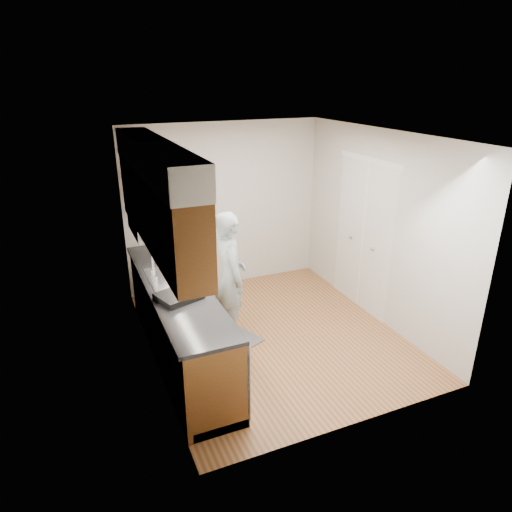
% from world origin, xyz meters
% --- Properties ---
extents(floor, '(3.50, 3.50, 0.00)m').
position_xyz_m(floor, '(0.00, 0.00, 0.00)').
color(floor, '#9E623C').
rests_on(floor, ground).
extents(ceiling, '(3.50, 3.50, 0.00)m').
position_xyz_m(ceiling, '(0.00, 0.00, 2.50)').
color(ceiling, white).
rests_on(ceiling, wall_left).
extents(wall_left, '(0.02, 3.50, 2.50)m').
position_xyz_m(wall_left, '(-1.50, 0.00, 1.25)').
color(wall_left, '#BAB8AF').
rests_on(wall_left, floor).
extents(wall_right, '(0.02, 3.50, 2.50)m').
position_xyz_m(wall_right, '(1.50, 0.00, 1.25)').
color(wall_right, '#BAB8AF').
rests_on(wall_right, floor).
extents(wall_back, '(3.00, 0.02, 2.50)m').
position_xyz_m(wall_back, '(0.00, 1.75, 1.25)').
color(wall_back, '#BAB8AF').
rests_on(wall_back, floor).
extents(counter, '(0.64, 2.80, 1.30)m').
position_xyz_m(counter, '(-1.20, -0.00, 0.49)').
color(counter, brown).
rests_on(counter, floor).
extents(upper_cabinets, '(0.47, 2.80, 1.21)m').
position_xyz_m(upper_cabinets, '(-1.33, 0.05, 1.95)').
color(upper_cabinets, brown).
rests_on(upper_cabinets, wall_left).
extents(closet_door, '(0.02, 1.22, 2.05)m').
position_xyz_m(closet_door, '(1.49, 0.30, 1.02)').
color(closet_door, white).
rests_on(closet_door, wall_right).
extents(floor_mat, '(0.70, 0.87, 0.01)m').
position_xyz_m(floor_mat, '(-0.50, 0.19, 0.01)').
color(floor_mat, '#57585A').
rests_on(floor_mat, floor).
extents(person, '(0.47, 0.68, 1.85)m').
position_xyz_m(person, '(-0.50, 0.19, 0.94)').
color(person, '#879AA5').
rests_on(person, floor_mat).
extents(soap_bottle_a, '(0.14, 0.14, 0.28)m').
position_xyz_m(soap_bottle_a, '(-1.17, 0.66, 1.08)').
color(soap_bottle_a, silver).
rests_on(soap_bottle_a, counter).
extents(soap_bottle_b, '(0.14, 0.14, 0.22)m').
position_xyz_m(soap_bottle_b, '(-1.04, 0.77, 1.05)').
color(soap_bottle_b, silver).
rests_on(soap_bottle_b, counter).
extents(soap_bottle_c, '(0.21, 0.21, 0.19)m').
position_xyz_m(soap_bottle_c, '(-1.17, 0.98, 1.03)').
color(soap_bottle_c, silver).
rests_on(soap_bottle_c, counter).
extents(soda_can, '(0.08, 0.08, 0.11)m').
position_xyz_m(soda_can, '(-0.97, 0.65, 0.99)').
color(soda_can, '#A61C1E').
rests_on(soda_can, counter).
extents(steel_can, '(0.09, 0.09, 0.13)m').
position_xyz_m(steel_can, '(-1.13, 0.84, 1.00)').
color(steel_can, '#A5A5AA').
rests_on(steel_can, counter).
extents(dish_rack, '(0.51, 0.47, 0.07)m').
position_xyz_m(dish_rack, '(-1.26, -0.35, 0.97)').
color(dish_rack, black).
rests_on(dish_rack, counter).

